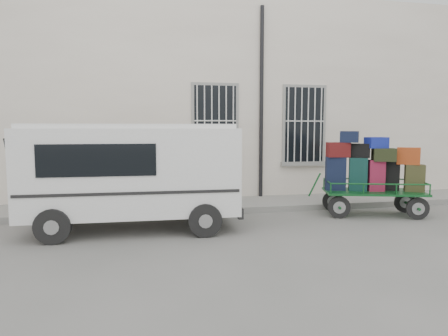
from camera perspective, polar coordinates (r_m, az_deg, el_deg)
ground at (r=8.88m, az=4.83°, el=-8.30°), size 80.00×80.00×0.00m
building at (r=14.01m, az=-1.52°, el=9.17°), size 24.00×5.15×6.00m
sidewalk at (r=10.95m, az=1.56°, el=-5.22°), size 24.00×1.70×0.15m
luggage_cart at (r=10.45m, az=20.32°, el=-0.68°), size 2.81×1.69×2.08m
van at (r=8.66m, az=-12.96°, el=-0.20°), size 4.49×2.13×2.23m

